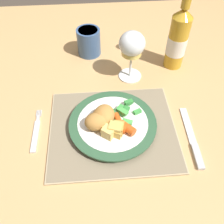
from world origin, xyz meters
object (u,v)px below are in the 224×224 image
at_px(drinking_cup, 89,41).
at_px(bottle, 178,38).
at_px(wine_glass, 132,46).
at_px(fork, 36,133).
at_px(dining_table, 104,98).
at_px(table_knife, 193,142).
at_px(dinner_plate, 113,124).

bearing_deg(drinking_cup, bottle, -17.35).
bearing_deg(wine_glass, fork, -143.01).
height_order(dining_table, drinking_cup, drinking_cup).
relative_size(dining_table, table_knife, 6.80).
bearing_deg(drinking_cup, wine_glass, -46.59).
height_order(wine_glass, bottle, bottle).
xyz_separation_m(dining_table, fork, (-0.19, -0.19, 0.08)).
height_order(dinner_plate, bottle, bottle).
height_order(fork, table_knife, table_knife).
height_order(dinner_plate, fork, dinner_plate).
height_order(dining_table, bottle, bottle).
xyz_separation_m(dining_table, dinner_plate, (0.01, -0.19, 0.10)).
distance_m(dinner_plate, wine_glass, 0.24).
relative_size(dining_table, dinner_plate, 5.69).
relative_size(dinner_plate, table_knife, 1.19).
bearing_deg(wine_glass, bottle, 17.57).
bearing_deg(dining_table, drinking_cup, 105.05).
bearing_deg(bottle, drinking_cup, 162.65).
bearing_deg(table_knife, fork, 171.56).
relative_size(fork, wine_glass, 0.88).
relative_size(wine_glass, bottle, 0.58).
xyz_separation_m(fork, bottle, (0.43, 0.26, 0.10)).
xyz_separation_m(dining_table, drinking_cup, (-0.04, 0.15, 0.13)).
bearing_deg(dinner_plate, table_knife, -17.31).
relative_size(table_knife, drinking_cup, 2.11).
bearing_deg(drinking_cup, table_knife, -57.51).
relative_size(dinner_plate, wine_glass, 1.45).
bearing_deg(bottle, wine_glass, -162.43).
relative_size(table_knife, bottle, 0.71).
distance_m(wine_glass, bottle, 0.16).
distance_m(fork, wine_glass, 0.36).
distance_m(dinner_plate, fork, 0.20).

